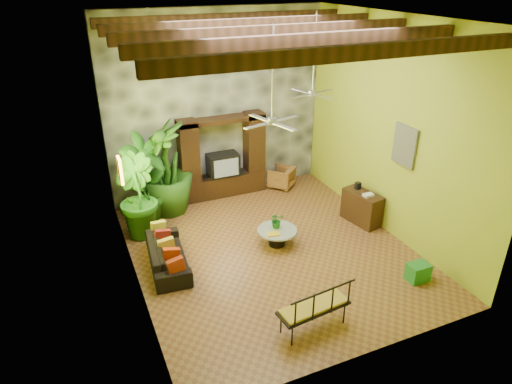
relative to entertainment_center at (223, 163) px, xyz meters
name	(u,v)px	position (x,y,z in m)	size (l,w,h in m)	color
ground	(270,249)	(0.00, -3.14, -0.97)	(7.00, 7.00, 0.00)	brown
ceiling	(274,18)	(0.00, -3.14, 4.03)	(6.00, 7.00, 0.02)	silver
back_wall	(216,105)	(0.00, 0.36, 1.53)	(6.00, 0.02, 5.00)	#A4B629
left_wall	(123,171)	(-3.00, -3.14, 1.53)	(0.02, 7.00, 5.00)	#A4B629
right_wall	(390,129)	(3.00, -3.14, 1.53)	(0.02, 7.00, 5.00)	#A4B629
stone_accent_wall	(217,106)	(0.00, 0.30, 1.53)	(5.98, 0.10, 4.98)	#393C41
ceiling_beams	(274,31)	(0.00, -3.14, 3.81)	(5.95, 5.36, 0.22)	#391E12
entertainment_center	(223,163)	(0.00, 0.00, 0.00)	(2.40, 0.55, 2.30)	black
ceiling_fan_front	(272,111)	(-0.20, -3.54, 2.44)	(1.28, 1.28, 1.86)	#B3B3B8
ceiling_fan_back	(313,84)	(1.60, -1.94, 2.44)	(1.28, 1.28, 1.86)	#B3B3B8
wall_art_mask	(120,170)	(-2.96, -2.14, 1.13)	(0.06, 0.32, 0.55)	gold
wall_art_painting	(405,146)	(2.96, -3.74, 1.33)	(0.06, 0.70, 0.90)	#246086
sofa	(168,255)	(-2.30, -2.82, -0.69)	(1.91, 0.75, 0.56)	black
wicker_armchair	(281,177)	(1.72, -0.23, -0.66)	(0.66, 0.68, 0.62)	brown
tall_plant_a	(147,178)	(-2.21, -0.62, 0.20)	(1.23, 0.83, 2.33)	#23631A
tall_plant_b	(136,197)	(-2.61, -1.23, 0.04)	(1.10, 0.89, 2.01)	#276C1C
tall_plant_c	(165,168)	(-1.67, -0.34, 0.25)	(1.37, 1.37, 2.44)	#275917
coffee_table	(277,235)	(0.23, -3.00, -0.71)	(0.92, 0.92, 0.40)	black
centerpiece_plant	(277,220)	(0.27, -2.90, -0.38)	(0.33, 0.28, 0.36)	#19601C
yellow_tray	(274,234)	(0.06, -3.16, -0.55)	(0.28, 0.20, 0.03)	gold
iron_bench	(316,306)	(-0.38, -5.81, -0.42)	(1.37, 0.62, 0.57)	black
side_console	(362,207)	(2.65, -2.89, -0.56)	(0.46, 1.02, 0.82)	#351A10
green_bin	(418,272)	(2.31, -5.37, -0.78)	(0.43, 0.33, 0.38)	#1F752E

